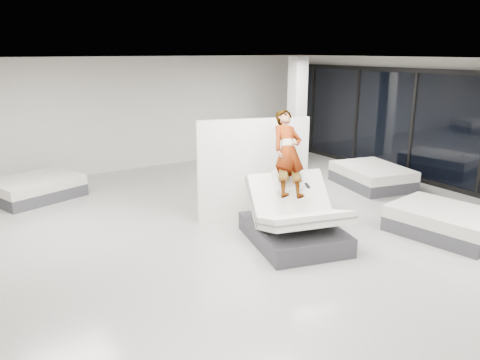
{
  "coord_description": "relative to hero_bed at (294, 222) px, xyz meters",
  "views": [
    {
      "loc": [
        -4.47,
        -5.99,
        3.36
      ],
      "look_at": [
        0.03,
        1.21,
        1.0
      ],
      "focal_mm": 35.0,
      "sensor_mm": 36.0,
      "label": 1
    }
  ],
  "objects": [
    {
      "name": "remote",
      "position": [
        0.21,
        -0.07,
        0.67
      ],
      "size": [
        0.08,
        0.15,
        0.08
      ],
      "primitive_type": "cube",
      "rotation": [
        0.35,
        0.0,
        -0.24
      ],
      "color": "black",
      "rests_on": "person"
    },
    {
      "name": "column",
      "position": [
        3.49,
        4.36,
        1.21
      ],
      "size": [
        0.4,
        0.4,
        3.2
      ],
      "primitive_type": "cube",
      "color": "silver",
      "rests_on": "floor"
    },
    {
      "name": "hero_bed",
      "position": [
        0.0,
        0.0,
        0.0
      ],
      "size": [
        1.87,
        2.23,
        1.3
      ],
      "color": "#3E3E43",
      "rests_on": "floor"
    },
    {
      "name": "person",
      "position": [
        0.08,
        0.33,
        0.87
      ],
      "size": [
        0.99,
        1.74,
        1.2
      ],
      "primitive_type": "imported",
      "rotation": [
        1.03,
        0.0,
        -0.24
      ],
      "color": "slate",
      "rests_on": "hero_bed"
    },
    {
      "name": "divider_panel",
      "position": [
        0.08,
        1.44,
        0.64
      ],
      "size": [
        2.21,
        0.79,
        2.07
      ],
      "primitive_type": "cube",
      "rotation": [
        0.0,
        0.0,
        -0.31
      ],
      "color": "white",
      "rests_on": "floor"
    },
    {
      "name": "flat_bed_right_far",
      "position": [
        3.98,
        1.85,
        -0.13
      ],
      "size": [
        1.76,
        2.13,
        0.52
      ],
      "color": "#3E3E43",
      "rests_on": "floor"
    },
    {
      "name": "flat_bed_left_far",
      "position": [
        -3.47,
        5.27,
        -0.14
      ],
      "size": [
        2.18,
        1.9,
        0.5
      ],
      "color": "#3E3E43",
      "rests_on": "floor"
    },
    {
      "name": "room",
      "position": [
        -0.51,
        -0.14,
        1.21
      ],
      "size": [
        14.0,
        14.04,
        3.2
      ],
      "color": "#AAA7A1",
      "rests_on": "ground"
    },
    {
      "name": "flat_bed_right_near",
      "position": [
        2.65,
        -1.18,
        -0.14
      ],
      "size": [
        1.66,
        2.04,
        0.51
      ],
      "color": "#3E3E43",
      "rests_on": "floor"
    }
  ]
}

